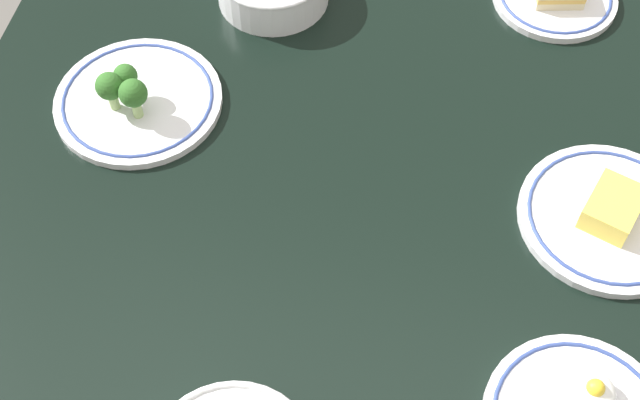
{
  "coord_description": "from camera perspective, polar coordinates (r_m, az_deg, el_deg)",
  "views": [
    {
      "loc": [
        60.37,
        10.71,
        94.02
      ],
      "look_at": [
        0.0,
        0.0,
        6.0
      ],
      "focal_mm": 48.93,
      "sensor_mm": 36.0,
      "label": 1
    }
  ],
  "objects": [
    {
      "name": "plate_cheese",
      "position": [
        1.13,
        18.39,
        -0.98
      ],
      "size": [
        22.24,
        22.24,
        4.5
      ],
      "color": "silver",
      "rests_on": "dining_table"
    },
    {
      "name": "plate_broccoli",
      "position": [
        1.21,
        -11.96,
        6.53
      ],
      "size": [
        22.8,
        22.8,
        7.35
      ],
      "color": "silver",
      "rests_on": "dining_table"
    },
    {
      "name": "dining_table",
      "position": [
        1.11,
        0.0,
        -1.18
      ],
      "size": [
        116.15,
        101.52,
        4.0
      ],
      "primitive_type": "cube",
      "color": "black",
      "rests_on": "ground"
    }
  ]
}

